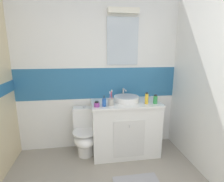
# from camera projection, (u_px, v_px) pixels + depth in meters

# --- Properties ---
(wall_back_tiled) EXTENTS (3.20, 0.20, 2.50)m
(wall_back_tiled) POSITION_uv_depth(u_px,v_px,m) (99.00, 73.00, 2.85)
(wall_back_tiled) COLOR white
(wall_back_tiled) RESTS_ON ground_plane
(vanity_cabinet) EXTENTS (1.05, 0.58, 0.85)m
(vanity_cabinet) POSITION_uv_depth(u_px,v_px,m) (125.00, 127.00, 2.78)
(vanity_cabinet) COLOR silver
(vanity_cabinet) RESTS_ON ground_plane
(sink_basin) EXTENTS (0.39, 0.43, 0.17)m
(sink_basin) POSITION_uv_depth(u_px,v_px,m) (126.00, 99.00, 2.70)
(sink_basin) COLOR white
(sink_basin) RESTS_ON vanity_cabinet
(toilet) EXTENTS (0.37, 0.50, 0.75)m
(toilet) POSITION_uv_depth(u_px,v_px,m) (85.00, 133.00, 2.74)
(toilet) COLOR white
(toilet) RESTS_ON ground_plane
(toothbrush_cup) EXTENTS (0.08, 0.08, 0.23)m
(toothbrush_cup) POSITION_uv_depth(u_px,v_px,m) (111.00, 102.00, 2.49)
(toothbrush_cup) COLOR #B2ADA3
(toothbrush_cup) RESTS_ON vanity_cabinet
(soap_dispenser) EXTENTS (0.06, 0.06, 0.16)m
(soap_dispenser) POSITION_uv_depth(u_px,v_px,m) (104.00, 102.00, 2.46)
(soap_dispenser) COLOR #2659B2
(soap_dispenser) RESTS_ON vanity_cabinet
(deodorant_spray_can) EXTENTS (0.05, 0.05, 0.17)m
(deodorant_spray_can) POSITION_uv_depth(u_px,v_px,m) (147.00, 98.00, 2.57)
(deodorant_spray_can) COLOR yellow
(deodorant_spray_can) RESTS_ON vanity_cabinet
(hair_gel_jar) EXTENTS (0.08, 0.08, 0.08)m
(hair_gel_jar) POSITION_uv_depth(u_px,v_px,m) (97.00, 104.00, 2.44)
(hair_gel_jar) COLOR #993F99
(hair_gel_jar) RESTS_ON vanity_cabinet
(lotion_bottle_short) EXTENTS (0.06, 0.06, 0.14)m
(lotion_bottle_short) POSITION_uv_depth(u_px,v_px,m) (155.00, 99.00, 2.59)
(lotion_bottle_short) COLOR green
(lotion_bottle_short) RESTS_ON vanity_cabinet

